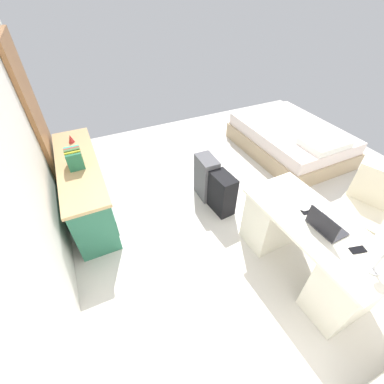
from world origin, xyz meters
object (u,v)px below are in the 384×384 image
object	(u,v)px
office_chair	(359,213)
suitcase_spare_grey	(206,177)
desk_lamp	(384,246)
computer_mouse	(306,209)
credenza	(85,187)
suitcase_black	(222,193)
desk	(307,246)
figurine_small	(71,139)
cell_phone_by_mouse	(308,211)
laptop	(325,226)
bed	(290,140)
cell_phone_near_laptop	(358,250)

from	to	relation	value
office_chair	suitcase_spare_grey	xyz separation A→B (m)	(1.43, 1.21, -0.10)
suitcase_spare_grey	desk_lamp	world-z (taller)	desk_lamp
office_chair	computer_mouse	xyz separation A→B (m)	(0.09, 0.83, 0.33)
credenza	suitcase_black	world-z (taller)	credenza
desk	computer_mouse	world-z (taller)	computer_mouse
figurine_small	suitcase_spare_grey	bearing A→B (deg)	-121.85
computer_mouse	desk_lamp	bearing A→B (deg)	177.95
cell_phone_by_mouse	office_chair	bearing A→B (deg)	-82.34
desk	laptop	world-z (taller)	laptop
credenza	desk_lamp	distance (m)	3.20
office_chair	cell_phone_by_mouse	xyz separation A→B (m)	(0.06, 0.82, 0.32)
office_chair	bed	xyz separation A→B (m)	(1.85, -0.66, -0.18)
desk	computer_mouse	xyz separation A→B (m)	(0.18, -0.02, 0.37)
bed	suitcase_spare_grey	xyz separation A→B (m)	(-0.42, 1.87, 0.07)
suitcase_black	suitcase_spare_grey	distance (m)	0.36
cell_phone_near_laptop	suitcase_spare_grey	bearing A→B (deg)	27.17
bed	figurine_small	world-z (taller)	figurine_small
desk	bed	world-z (taller)	desk
cell_phone_near_laptop	figurine_small	size ratio (longest dim) A/B	1.24
desk	computer_mouse	bearing A→B (deg)	-5.95
desk_lamp	credenza	bearing A→B (deg)	38.29
bed	suitcase_spare_grey	world-z (taller)	suitcase_spare_grey
desk	desk_lamp	world-z (taller)	desk_lamp
office_chair	laptop	distance (m)	0.95
bed	computer_mouse	world-z (taller)	computer_mouse
cell_phone_near_laptop	cell_phone_by_mouse	size ratio (longest dim) A/B	1.00
desk	bed	size ratio (longest dim) A/B	0.76
suitcase_black	computer_mouse	xyz separation A→B (m)	(-0.98, -0.33, 0.47)
cell_phone_by_mouse	credenza	bearing A→B (deg)	58.85
credenza	bed	xyz separation A→B (m)	(-0.01, -3.43, -0.13)
desk	suitcase_black	bearing A→B (deg)	15.01
suitcase_spare_grey	computer_mouse	size ratio (longest dim) A/B	6.33
office_chair	cell_phone_near_laptop	bearing A→B (deg)	120.82
laptop	desk	bearing A→B (deg)	-8.70
laptop	figurine_small	world-z (taller)	laptop
suitcase_black	suitcase_spare_grey	bearing A→B (deg)	2.69
suitcase_black	suitcase_spare_grey	world-z (taller)	suitcase_spare_grey
desk_lamp	office_chair	bearing A→B (deg)	-54.02
suitcase_spare_grey	computer_mouse	bearing A→B (deg)	-163.10
credenza	cell_phone_near_laptop	distance (m)	3.08
bed	cell_phone_by_mouse	xyz separation A→B (m)	(-1.80, 1.49, 0.50)
desk	suitcase_black	size ratio (longest dim) A/B	2.57
suitcase_black	cell_phone_by_mouse	bearing A→B (deg)	-166.80
credenza	desk_lamp	bearing A→B (deg)	-141.71
laptop	suitcase_spare_grey	bearing A→B (deg)	12.35
suitcase_spare_grey	cell_phone_by_mouse	bearing A→B (deg)	-163.20
suitcase_spare_grey	suitcase_black	bearing A→B (deg)	-171.06
suitcase_spare_grey	cell_phone_near_laptop	xyz separation A→B (m)	(-1.89, -0.44, 0.43)
bed	suitcase_spare_grey	size ratio (longest dim) A/B	3.03
office_chair	bed	distance (m)	1.98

